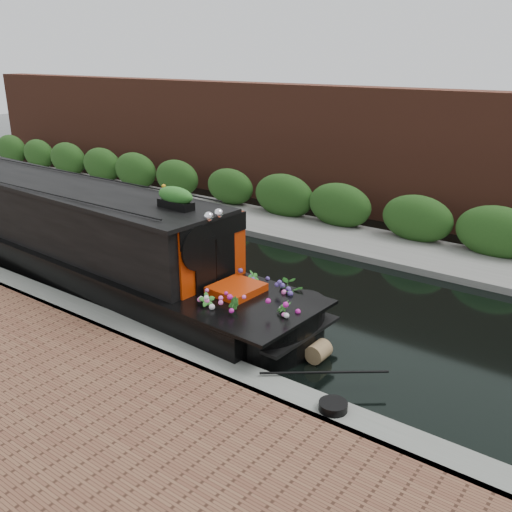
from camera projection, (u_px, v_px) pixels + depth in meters
The scene contains 8 objects.
ground at pixel (235, 283), 13.05m from camera, with size 80.00×80.00×0.00m, color black.
near_bank_coping at pixel (124, 337), 10.56m from camera, with size 40.00×0.60×0.50m, color slate.
far_bank_path at pixel (328, 238), 16.22m from camera, with size 40.00×2.40×0.34m, color slate.
far_hedge at pixel (343, 231), 16.90m from camera, with size 40.00×1.10×2.80m, color #214617.
far_brick_wall at pixel (374, 215), 18.48m from camera, with size 40.00×1.00×8.00m, color #582B1D.
narrowboat at pixel (79, 244), 13.12m from camera, with size 12.05×2.65×2.82m.
rope_fender at pixel (319, 352), 9.72m from camera, with size 0.33×0.33×0.39m, color olive.
coiled_mooring_rope at pixel (333, 406), 7.98m from camera, with size 0.41×0.41×0.12m, color black.
Camera 1 is at (7.61, -9.39, 4.98)m, focal length 40.00 mm.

